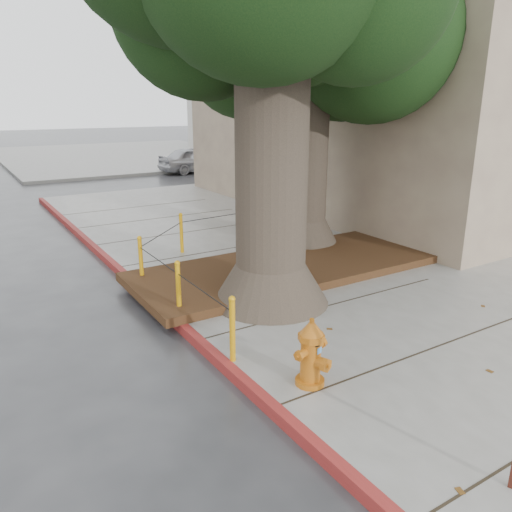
# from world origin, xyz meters

# --- Properties ---
(ground) EXTENTS (140.00, 140.00, 0.00)m
(ground) POSITION_xyz_m (0.00, 0.00, 0.00)
(ground) COLOR #28282B
(ground) RESTS_ON ground
(sidewalk_main) EXTENTS (16.00, 26.00, 0.15)m
(sidewalk_main) POSITION_xyz_m (6.00, 2.50, 0.07)
(sidewalk_main) COLOR slate
(sidewalk_main) RESTS_ON ground
(sidewalk_far) EXTENTS (16.00, 20.00, 0.15)m
(sidewalk_far) POSITION_xyz_m (6.00, 30.00, 0.07)
(sidewalk_far) COLOR slate
(sidewalk_far) RESTS_ON ground
(curb_red) EXTENTS (0.14, 26.00, 0.16)m
(curb_red) POSITION_xyz_m (-2.00, 2.50, 0.07)
(curb_red) COLOR maroon
(curb_red) RESTS_ON ground
(planter_bed) EXTENTS (6.40, 2.60, 0.16)m
(planter_bed) POSITION_xyz_m (0.90, 3.90, 0.23)
(planter_bed) COLOR black
(planter_bed) RESTS_ON sidewalk_main
(building_corner) EXTENTS (12.00, 13.00, 10.00)m
(building_corner) POSITION_xyz_m (10.00, 8.50, 5.00)
(building_corner) COLOR tan
(building_corner) RESTS_ON ground
(building_side_white) EXTENTS (10.00, 10.00, 9.00)m
(building_side_white) POSITION_xyz_m (16.00, 26.00, 4.50)
(building_side_white) COLOR silver
(building_side_white) RESTS_ON ground
(building_side_grey) EXTENTS (12.00, 14.00, 12.00)m
(building_side_grey) POSITION_xyz_m (22.00, 32.00, 6.00)
(building_side_grey) COLOR slate
(building_side_grey) RESTS_ON ground
(tree_far) EXTENTS (4.50, 3.80, 7.17)m
(tree_far) POSITION_xyz_m (2.64, 5.32, 5.02)
(tree_far) COLOR #4C3F33
(tree_far) RESTS_ON sidewalk_main
(bollard_ring) EXTENTS (3.79, 5.39, 0.95)m
(bollard_ring) POSITION_xyz_m (-0.87, 4.38, 0.66)
(bollard_ring) COLOR #CC8B0B
(bollard_ring) RESTS_ON sidewalk_main
(fire_hydrant) EXTENTS (0.47, 0.46, 0.88)m
(fire_hydrant) POSITION_xyz_m (-1.37, 0.18, 0.58)
(fire_hydrant) COLOR #BA6113
(fire_hydrant) RESTS_ON sidewalk_main
(car_silver) EXTENTS (3.93, 1.72, 1.32)m
(car_silver) POSITION_xyz_m (6.36, 19.85, 0.66)
(car_silver) COLOR #B8B9BE
(car_silver) RESTS_ON ground
(car_red) EXTENTS (3.99, 1.74, 1.28)m
(car_red) POSITION_xyz_m (12.23, 19.19, 0.64)
(car_red) COLOR maroon
(car_red) RESTS_ON ground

